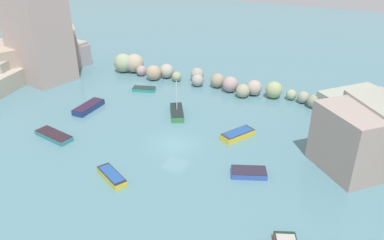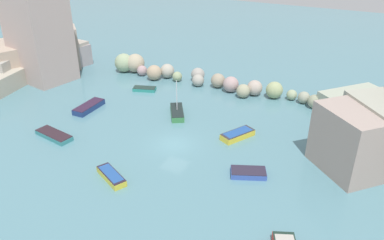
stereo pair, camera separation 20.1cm
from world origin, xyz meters
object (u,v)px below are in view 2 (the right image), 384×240
Objects in this scene: moored_boat_5 at (111,176)px; moored_boat_6 at (248,173)px; moored_boat_7 at (89,107)px; moored_boat_4 at (54,135)px; moored_boat_0 at (177,112)px; moored_boat_1 at (145,89)px; moored_boat_2 at (238,135)px.

moored_boat_6 is at bearing -124.35° from moored_boat_5.
moored_boat_4 is at bearing 8.45° from moored_boat_7.
moored_boat_7 is at bearing -103.48° from moored_boat_0.
moored_boat_1 is 22.58m from moored_boat_6.
moored_boat_2 is (15.77, -6.20, 0.13)m from moored_boat_1.
moored_boat_6 is at bearing 128.52° from moored_boat_1.
moored_boat_0 is 10.82m from moored_boat_7.
moored_boat_0 is at bearing 58.13° from moored_boat_4.
moored_boat_7 is (-10.23, -3.53, -0.03)m from moored_boat_0.
moored_boat_1 is at bearing 93.09° from moored_boat_4.
moored_boat_4 is 1.05× the size of moored_boat_7.
moored_boat_5 is at bearing 96.15° from moored_boat_1.
moored_boat_5 is (-7.22, -11.92, -0.04)m from moored_boat_2.
moored_boat_5 reaches higher than moored_boat_4.
moored_boat_0 is at bearing -57.18° from moored_boat_6.
moored_boat_6 is at bearing 23.98° from moored_boat_0.
moored_boat_4 is 1.23× the size of moored_boat_5.
moored_boat_5 is 15.15m from moored_boat_7.
moored_boat_6 is at bearing 16.49° from moored_boat_4.
moored_boat_0 is 1.32× the size of moored_boat_1.
moored_boat_2 is 19.30m from moored_boat_4.
moored_boat_0 reaches higher than moored_boat_5.
moored_boat_1 is at bearing -153.17° from moored_boat_0.
moored_boat_2 is at bearing 93.53° from moored_boat_7.
moored_boat_6 is (20.50, 2.86, 0.02)m from moored_boat_4.
moored_boat_5 is at bearing -9.06° from moored_boat_4.
moored_boat_0 is 13.71m from moored_boat_5.
moored_boat_2 is at bearing -84.42° from moored_boat_6.
moored_boat_7 reaches higher than moored_boat_5.
moored_boat_4 is 20.70m from moored_boat_6.
moored_boat_0 is 13.80m from moored_boat_4.
moored_boat_5 is at bearing 6.10° from moored_boat_6.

